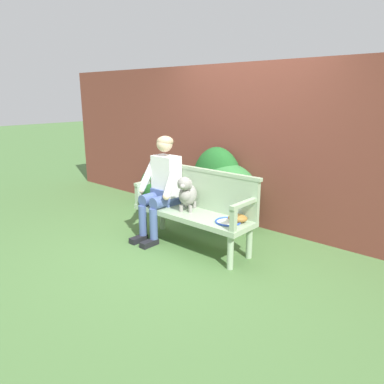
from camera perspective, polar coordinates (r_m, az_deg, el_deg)
name	(u,v)px	position (r m, az deg, el deg)	size (l,w,h in m)	color
ground_plane	(192,246)	(4.53, 0.00, -8.46)	(40.00, 40.00, 0.00)	#4C753D
brick_garden_fence	(252,146)	(5.23, 9.34, 7.18)	(8.00, 0.30, 2.22)	brown
hedge_bush_far_right	(217,185)	(5.25, 3.90, 1.12)	(0.81, 0.54, 1.10)	#1E5B23
hedge_bush_mid_left	(227,194)	(5.14, 5.44, -0.38)	(0.96, 0.75, 0.90)	#337538
hedge_bush_far_left	(162,186)	(6.06, -4.77, 0.96)	(0.77, 0.65, 0.68)	#286B2D
garden_bench	(192,217)	(4.40, 0.00, -3.92)	(1.56, 0.49, 0.44)	#9EB793
bench_backrest	(203,188)	(4.46, 1.81, 0.59)	(1.60, 0.06, 0.50)	#9EB793
bench_armrest_left_end	(145,187)	(4.77, -7.40, 0.75)	(0.06, 0.49, 0.28)	#9EB793
bench_armrest_right_end	(240,210)	(3.82, 7.53, -2.88)	(0.06, 0.49, 0.28)	#9EB793
person_seated	(162,184)	(4.63, -4.73, 1.32)	(0.56, 0.64, 1.31)	black
dog_on_bench	(187,193)	(4.37, -0.78, -0.17)	(0.33, 0.44, 0.44)	gray
tennis_racket	(229,221)	(4.08, 5.80, -4.50)	(0.36, 0.58, 0.03)	blue
baseball_glove	(238,218)	(4.06, 7.16, -4.08)	(0.22, 0.17, 0.09)	#9E6B2D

